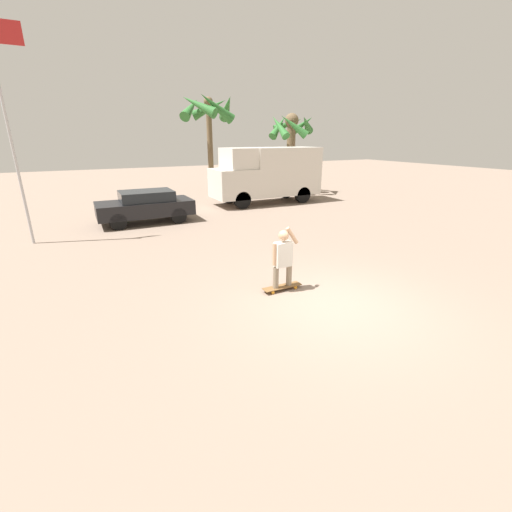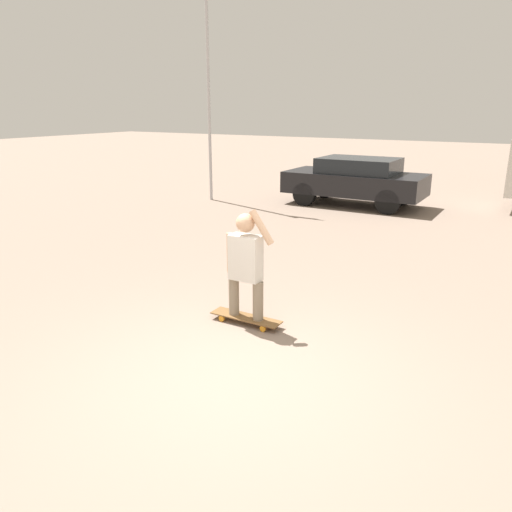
% 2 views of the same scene
% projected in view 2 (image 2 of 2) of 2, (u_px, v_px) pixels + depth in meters
% --- Properties ---
extents(ground_plane, '(80.00, 80.00, 0.00)m').
position_uv_depth(ground_plane, '(235.00, 380.00, 5.36)').
color(ground_plane, gray).
extents(skateboard, '(1.01, 0.25, 0.10)m').
position_uv_depth(skateboard, '(246.00, 318.00, 6.73)').
color(skateboard, brown).
rests_on(skateboard, ground_plane).
extents(person_skateboarder, '(0.70, 0.25, 1.49)m').
position_uv_depth(person_skateboarder, '(246.00, 260.00, 6.49)').
color(person_skateboarder, gray).
rests_on(person_skateboarder, skateboard).
extents(parked_car_black, '(3.99, 1.79, 1.39)m').
position_uv_depth(parked_car_black, '(356.00, 180.00, 14.59)').
color(parked_car_black, black).
rests_on(parked_car_black, ground_plane).
extents(flagpole, '(0.96, 0.12, 7.14)m').
position_uv_depth(flagpole, '(210.00, 60.00, 14.47)').
color(flagpole, '#B7B7BC').
rests_on(flagpole, ground_plane).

